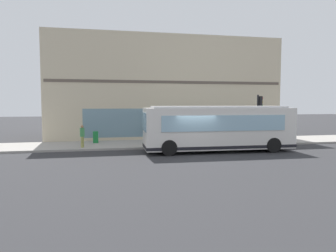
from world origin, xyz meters
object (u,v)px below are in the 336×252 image
traffic_light_near_corner (259,110)px  pedestrian_near_building_entrance (151,130)px  city_bus_nearside (218,129)px  fire_hydrant (192,136)px  newspaper_vending_box (96,137)px  pedestrian_walking_along_curb (229,132)px  pedestrian_by_light_pole (82,135)px

traffic_light_near_corner → pedestrian_near_building_entrance: 8.55m
city_bus_nearside → fire_hydrant: city_bus_nearside is taller
fire_hydrant → newspaper_vending_box: 7.86m
pedestrian_walking_along_curb → newspaper_vending_box: bearing=76.2°
newspaper_vending_box → pedestrian_by_light_pole: bearing=159.8°
city_bus_nearside → pedestrian_near_building_entrance: city_bus_nearside is taller
pedestrian_near_building_entrance → pedestrian_walking_along_curb: pedestrian_near_building_entrance is taller
traffic_light_near_corner → newspaper_vending_box: (2.84, 12.40, -2.16)m
fire_hydrant → pedestrian_by_light_pole: bearing=105.6°
newspaper_vending_box → traffic_light_near_corner: bearing=-102.9°
city_bus_nearside → pedestrian_near_building_entrance: size_ratio=5.75×
city_bus_nearside → pedestrian_by_light_pole: city_bus_nearside is taller
fire_hydrant → pedestrian_walking_along_curb: pedestrian_walking_along_curb is taller
city_bus_nearside → fire_hydrant: 5.32m
city_bus_nearside → pedestrian_walking_along_curb: (2.64, -1.90, -0.52)m
pedestrian_by_light_pole → pedestrian_walking_along_curb: 10.96m
fire_hydrant → pedestrian_near_building_entrance: (-0.92, 3.62, 0.65)m
traffic_light_near_corner → city_bus_nearside: bearing=118.6°
fire_hydrant → newspaper_vending_box: newspaper_vending_box is taller
pedestrian_near_building_entrance → pedestrian_by_light_pole: bearing=106.6°
city_bus_nearside → newspaper_vending_box: (5.13, 8.19, -0.95)m
traffic_light_near_corner → pedestrian_by_light_pole: 13.38m
fire_hydrant → pedestrian_walking_along_curb: bearing=-139.0°
newspaper_vending_box → city_bus_nearside: bearing=-122.1°
traffic_light_near_corner → pedestrian_walking_along_curb: size_ratio=2.41×
traffic_light_near_corner → fire_hydrant: size_ratio=5.07×
pedestrian_near_building_entrance → pedestrian_walking_along_curb: bearing=-105.7°
pedestrian_near_building_entrance → newspaper_vending_box: bearing=78.8°
traffic_light_near_corner → pedestrian_walking_along_curb: bearing=81.3°
traffic_light_near_corner → newspaper_vending_box: size_ratio=4.17×
city_bus_nearside → traffic_light_near_corner: size_ratio=2.70×
traffic_light_near_corner → fire_hydrant: traffic_light_near_corner is taller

